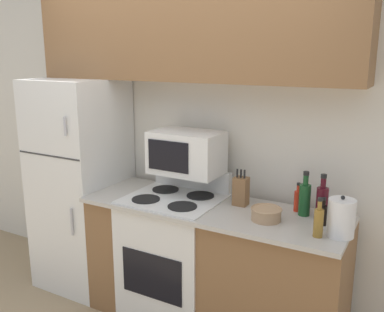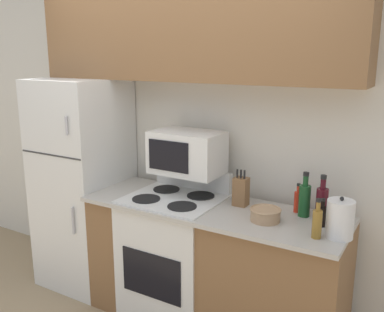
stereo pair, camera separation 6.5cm
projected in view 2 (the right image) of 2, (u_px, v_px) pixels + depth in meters
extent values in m
cube|color=silver|center=(199.00, 144.00, 3.42)|extent=(8.00, 0.05, 2.55)
cube|color=brown|center=(212.00, 268.00, 3.12)|extent=(1.87, 0.60, 0.90)
cube|color=#BCB7AD|center=(211.00, 209.00, 3.00)|extent=(1.87, 0.64, 0.03)
cube|color=white|center=(83.00, 184.00, 3.67)|extent=(0.66, 0.66, 1.78)
cube|color=#383838|center=(51.00, 155.00, 3.32)|extent=(0.64, 0.01, 0.01)
cylinder|color=#B7B7BC|center=(66.00, 126.00, 3.15)|extent=(0.02, 0.02, 0.14)
cylinder|color=#B7B7BC|center=(73.00, 221.00, 3.32)|extent=(0.02, 0.02, 0.22)
cube|color=brown|center=(187.00, 36.00, 3.07)|extent=(2.54, 0.32, 0.64)
cube|color=white|center=(174.00, 256.00, 3.26)|extent=(0.68, 0.60, 0.94)
cube|color=black|center=(151.00, 276.00, 3.01)|extent=(0.49, 0.01, 0.34)
cube|color=#2D2D2D|center=(174.00, 198.00, 3.15)|extent=(0.66, 0.58, 0.01)
cube|color=white|center=(193.00, 178.00, 3.37)|extent=(0.66, 0.06, 0.16)
cylinder|color=black|center=(146.00, 199.00, 3.11)|extent=(0.21, 0.21, 0.01)
cylinder|color=black|center=(182.00, 206.00, 2.96)|extent=(0.21, 0.21, 0.01)
cylinder|color=black|center=(166.00, 189.00, 3.34)|extent=(0.21, 0.21, 0.01)
cylinder|color=black|center=(201.00, 196.00, 3.18)|extent=(0.21, 0.21, 0.01)
cube|color=white|center=(187.00, 152.00, 3.16)|extent=(0.52, 0.33, 0.31)
cube|color=black|center=(169.00, 156.00, 3.05)|extent=(0.33, 0.01, 0.22)
cube|color=brown|center=(241.00, 192.00, 3.00)|extent=(0.10, 0.09, 0.20)
cylinder|color=black|center=(237.00, 173.00, 2.97)|extent=(0.01, 0.01, 0.06)
cylinder|color=black|center=(241.00, 174.00, 2.96)|extent=(0.01, 0.01, 0.06)
cylinder|color=black|center=(245.00, 175.00, 2.95)|extent=(0.01, 0.01, 0.06)
cylinder|color=tan|center=(265.00, 215.00, 2.73)|extent=(0.19, 0.19, 0.08)
torus|color=tan|center=(266.00, 209.00, 2.73)|extent=(0.20, 0.20, 0.01)
cylinder|color=red|center=(298.00, 202.00, 2.88)|extent=(0.05, 0.05, 0.14)
cylinder|color=red|center=(298.00, 189.00, 2.86)|extent=(0.02, 0.02, 0.04)
cylinder|color=black|center=(299.00, 185.00, 2.85)|extent=(0.02, 0.03, 0.02)
cylinder|color=#194C23|center=(304.00, 201.00, 2.80)|extent=(0.08, 0.08, 0.21)
cylinder|color=#194C23|center=(306.00, 181.00, 2.77)|extent=(0.03, 0.03, 0.07)
cylinder|color=black|center=(306.00, 174.00, 2.76)|extent=(0.04, 0.04, 0.02)
cylinder|color=#470F19|center=(322.00, 204.00, 2.73)|extent=(0.08, 0.08, 0.21)
cylinder|color=#470F19|center=(323.00, 184.00, 2.70)|extent=(0.03, 0.03, 0.07)
cylinder|color=black|center=(324.00, 177.00, 2.69)|extent=(0.04, 0.04, 0.02)
cylinder|color=black|center=(322.00, 217.00, 2.64)|extent=(0.05, 0.05, 0.13)
cylinder|color=black|center=(323.00, 204.00, 2.62)|extent=(0.02, 0.02, 0.04)
cylinder|color=black|center=(323.00, 200.00, 2.62)|extent=(0.03, 0.03, 0.01)
cylinder|color=olive|center=(317.00, 224.00, 2.47)|extent=(0.06, 0.06, 0.17)
cylinder|color=olive|center=(318.00, 206.00, 2.44)|extent=(0.03, 0.03, 0.05)
cylinder|color=black|center=(319.00, 200.00, 2.43)|extent=(0.03, 0.03, 0.02)
cylinder|color=white|center=(340.00, 219.00, 2.47)|extent=(0.16, 0.16, 0.23)
sphere|color=black|center=(342.00, 199.00, 2.44)|extent=(0.02, 0.02, 0.02)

